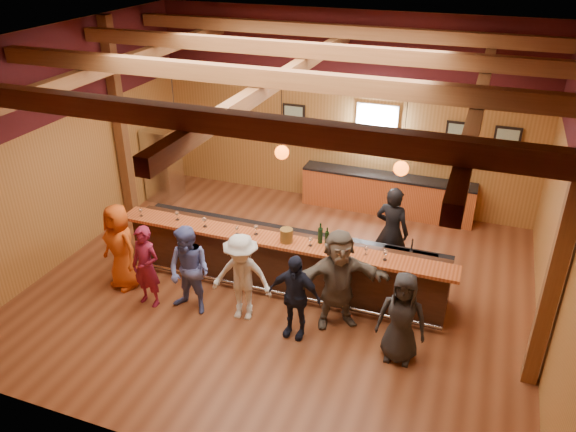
{
  "coord_description": "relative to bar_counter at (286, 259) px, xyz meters",
  "views": [
    {
      "loc": [
        3.16,
        -8.23,
        6.11
      ],
      "look_at": [
        0.0,
        0.3,
        1.35
      ],
      "focal_mm": 35.0,
      "sensor_mm": 36.0,
      "label": 1
    }
  ],
  "objects": [
    {
      "name": "room",
      "position": [
        -0.02,
        -0.09,
        2.69
      ],
      "size": [
        9.04,
        9.0,
        4.52
      ],
      "color": "brown",
      "rests_on": "ground"
    },
    {
      "name": "bar_counter",
      "position": [
        0.0,
        0.0,
        0.0
      ],
      "size": [
        6.3,
        1.07,
        1.11
      ],
      "color": "black",
      "rests_on": "ground"
    },
    {
      "name": "back_bar_cabinet",
      "position": [
        1.18,
        3.57,
        -0.05
      ],
      "size": [
        4.0,
        0.52,
        0.95
      ],
      "color": "#99401B",
      "rests_on": "ground"
    },
    {
      "name": "window",
      "position": [
        0.78,
        3.8,
        1.53
      ],
      "size": [
        0.95,
        0.09,
        0.95
      ],
      "color": "silver",
      "rests_on": "room"
    },
    {
      "name": "framed_pictures",
      "position": [
        1.65,
        3.79,
        1.58
      ],
      "size": [
        5.35,
        0.05,
        0.45
      ],
      "color": "black",
      "rests_on": "room"
    },
    {
      "name": "wine_shelves",
      "position": [
        0.78,
        3.73,
        1.1
      ],
      "size": [
        3.0,
        0.18,
        0.3
      ],
      "color": "#99401B",
      "rests_on": "room"
    },
    {
      "name": "pendant_lights",
      "position": [
        -0.02,
        -0.15,
        2.19
      ],
      "size": [
        4.24,
        0.24,
        1.37
      ],
      "color": "black",
      "rests_on": "room"
    },
    {
      "name": "stainless_fridge",
      "position": [
        -4.12,
        2.45,
        0.38
      ],
      "size": [
        0.7,
        0.7,
        1.8
      ],
      "primitive_type": "cube",
      "color": "silver",
      "rests_on": "ground"
    },
    {
      "name": "customer_orange",
      "position": [
        -2.82,
        -1.14,
        0.32
      ],
      "size": [
        0.95,
        0.77,
        1.68
      ],
      "primitive_type": "imported",
      "rotation": [
        0.0,
        0.0,
        -0.32
      ],
      "color": "#BD4711",
      "rests_on": "ground"
    },
    {
      "name": "customer_redvest",
      "position": [
        -2.07,
        -1.47,
        0.25
      ],
      "size": [
        0.6,
        0.42,
        1.54
      ],
      "primitive_type": "imported",
      "rotation": [
        0.0,
        0.0,
        -0.1
      ],
      "color": "maroon",
      "rests_on": "ground"
    },
    {
      "name": "customer_denim",
      "position": [
        -1.25,
        -1.4,
        0.3
      ],
      "size": [
        0.88,
        0.72,
        1.65
      ],
      "primitive_type": "imported",
      "rotation": [
        0.0,
        0.0,
        -0.13
      ],
      "color": "#5563AB",
      "rests_on": "ground"
    },
    {
      "name": "customer_white",
      "position": [
        -0.33,
        -1.26,
        0.29
      ],
      "size": [
        1.11,
        0.72,
        1.62
      ],
      "primitive_type": "imported",
      "rotation": [
        0.0,
        0.0,
        0.12
      ],
      "color": "silver",
      "rests_on": "ground"
    },
    {
      "name": "customer_navy",
      "position": [
        0.66,
        -1.38,
        0.24
      ],
      "size": [
        0.9,
        0.4,
        1.52
      ],
      "primitive_type": "imported",
      "rotation": [
        0.0,
        0.0,
        -0.03
      ],
      "color": "black",
      "rests_on": "ground"
    },
    {
      "name": "customer_brown",
      "position": [
        1.24,
        -0.86,
        0.38
      ],
      "size": [
        1.71,
        1.29,
        1.8
      ],
      "primitive_type": "imported",
      "rotation": [
        0.0,
        0.0,
        0.52
      ],
      "color": "#61584D",
      "rests_on": "ground"
    },
    {
      "name": "customer_dark",
      "position": [
        2.39,
        -1.36,
        0.25
      ],
      "size": [
        0.77,
        0.5,
        1.55
      ],
      "primitive_type": "imported",
      "rotation": [
        0.0,
        0.0,
        0.01
      ],
      "color": "black",
      "rests_on": "ground"
    },
    {
      "name": "bartender",
      "position": [
        1.76,
        1.03,
        0.39
      ],
      "size": [
        0.74,
        0.57,
        1.82
      ],
      "primitive_type": "imported",
      "rotation": [
        0.0,
        0.0,
        2.93
      ],
      "color": "black",
      "rests_on": "ground"
    },
    {
      "name": "ice_bucket",
      "position": [
        0.14,
        -0.34,
        0.71
      ],
      "size": [
        0.23,
        0.23,
        0.25
      ],
      "primitive_type": "cylinder",
      "color": "olive",
      "rests_on": "bar_counter"
    },
    {
      "name": "bottle_a",
      "position": [
        0.83,
        -0.18,
        0.72
      ],
      "size": [
        0.07,
        0.07,
        0.33
      ],
      "color": "black",
      "rests_on": "bar_counter"
    },
    {
      "name": "bottle_b",
      "position": [
        0.71,
        -0.18,
        0.74
      ],
      "size": [
        0.08,
        0.08,
        0.39
      ],
      "color": "black",
      "rests_on": "bar_counter"
    },
    {
      "name": "glass_a",
      "position": [
        -2.82,
        -0.4,
        0.7
      ],
      "size": [
        0.07,
        0.07,
        0.16
      ],
      "color": "silver",
      "rests_on": "bar_counter"
    },
    {
      "name": "glass_b",
      "position": [
        -2.09,
        -0.3,
        0.72
      ],
      "size": [
        0.08,
        0.08,
        0.19
      ],
      "color": "silver",
      "rests_on": "bar_counter"
    },
    {
      "name": "glass_c",
      "position": [
        -1.47,
        -0.35,
        0.73
      ],
      "size": [
        0.09,
        0.09,
        0.2
      ],
      "color": "silver",
      "rests_on": "bar_counter"
    },
    {
      "name": "glass_d",
      "position": [
        -0.79,
        -0.4,
        0.71
      ],
      "size": [
        0.07,
        0.07,
        0.16
      ],
      "color": "silver",
      "rests_on": "bar_counter"
    },
    {
      "name": "glass_e",
      "position": [
        -0.47,
        -0.29,
        0.73
      ],
      "size": [
        0.09,
        0.09,
        0.19
      ],
      "color": "silver",
      "rests_on": "bar_counter"
    },
    {
      "name": "glass_f",
      "position": [
        0.58,
        -0.34,
        0.72
      ],
      "size": [
        0.08,
        0.08,
        0.18
      ],
      "color": "silver",
      "rests_on": "bar_counter"
    },
    {
      "name": "glass_g",
      "position": [
        1.56,
        -0.3,
        0.7
      ],
      "size": [
        0.07,
        0.07,
        0.16
      ],
      "color": "silver",
      "rests_on": "bar_counter"
    },
    {
      "name": "glass_h",
      "position": [
        1.89,
        -0.34,
        0.72
      ],
      "size": [
        0.08,
        0.08,
        0.18
      ],
      "color": "silver",
      "rests_on": "bar_counter"
    }
  ]
}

